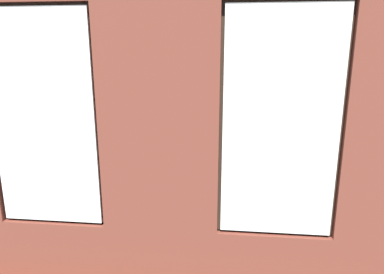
# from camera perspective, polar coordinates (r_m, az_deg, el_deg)

# --- Properties ---
(ground_plane) EXTENTS (6.91, 5.98, 0.10)m
(ground_plane) POSITION_cam_1_polar(r_m,az_deg,el_deg) (6.07, -0.18, -8.58)
(ground_plane) COLOR brown
(brick_wall_with_windows) EXTENTS (6.31, 0.30, 3.18)m
(brick_wall_with_windows) POSITION_cam_1_polar(r_m,az_deg,el_deg) (3.11, -5.55, 0.68)
(brick_wall_with_windows) COLOR brown
(brick_wall_with_windows) RESTS_ON ground_plane
(white_wall_right) EXTENTS (0.10, 4.98, 3.18)m
(white_wall_right) POSITION_cam_1_polar(r_m,az_deg,el_deg) (6.58, -28.56, 6.26)
(white_wall_right) COLOR silver
(white_wall_right) RESTS_ON ground_plane
(couch_by_window) EXTENTS (1.79, 0.87, 0.80)m
(couch_by_window) POSITION_cam_1_polar(r_m,az_deg,el_deg) (4.19, -6.09, -13.82)
(couch_by_window) COLOR black
(couch_by_window) RESTS_ON ground_plane
(couch_left) EXTENTS (0.98, 2.02, 0.80)m
(couch_left) POSITION_cam_1_polar(r_m,az_deg,el_deg) (6.09, 23.44, -5.91)
(couch_left) COLOR black
(couch_left) RESTS_ON ground_plane
(coffee_table) EXTENTS (1.48, 0.79, 0.43)m
(coffee_table) POSITION_cam_1_polar(r_m,az_deg,el_deg) (6.19, 2.06, -3.90)
(coffee_table) COLOR tan
(coffee_table) RESTS_ON ground_plane
(cup_ceramic) EXTENTS (0.08, 0.08, 0.10)m
(cup_ceramic) POSITION_cam_1_polar(r_m,az_deg,el_deg) (6.27, 5.88, -2.75)
(cup_ceramic) COLOR silver
(cup_ceramic) RESTS_ON coffee_table
(candle_jar) EXTENTS (0.08, 0.08, 0.11)m
(candle_jar) POSITION_cam_1_polar(r_m,az_deg,el_deg) (6.26, 0.44, -2.66)
(candle_jar) COLOR #B7333D
(candle_jar) RESTS_ON coffee_table
(table_plant_small) EXTENTS (0.15, 0.15, 0.22)m
(table_plant_small) POSITION_cam_1_polar(r_m,az_deg,el_deg) (6.02, 3.05, -2.76)
(table_plant_small) COLOR #47423D
(table_plant_small) RESTS_ON coffee_table
(remote_silver) EXTENTS (0.18, 0.08, 0.02)m
(remote_silver) POSITION_cam_1_polar(r_m,az_deg,el_deg) (6.10, -2.19, -3.56)
(remote_silver) COLOR #B2B2B7
(remote_silver) RESTS_ON coffee_table
(media_console) EXTENTS (0.99, 0.42, 0.55)m
(media_console) POSITION_cam_1_polar(r_m,az_deg,el_deg) (7.27, -22.28, -3.10)
(media_console) COLOR black
(media_console) RESTS_ON ground_plane
(tv_flatscreen) EXTENTS (1.01, 0.20, 0.71)m
(tv_flatscreen) POSITION_cam_1_polar(r_m,az_deg,el_deg) (7.12, -22.73, 1.81)
(tv_flatscreen) COLOR black
(tv_flatscreen) RESTS_ON media_console
(papasan_chair) EXTENTS (1.08, 1.08, 0.68)m
(papasan_chair) POSITION_cam_1_polar(r_m,az_deg,el_deg) (7.86, -3.34, 0.39)
(papasan_chair) COLOR olive
(papasan_chair) RESTS_ON ground_plane
(potted_plant_between_couches) EXTENTS (0.81, 0.79, 1.06)m
(potted_plant_between_couches) POSITION_cam_1_polar(r_m,az_deg,el_deg) (4.07, 13.20, -10.85)
(potted_plant_between_couches) COLOR gray
(potted_plant_between_couches) RESTS_ON ground_plane
(potted_plant_foreground_right) EXTENTS (0.53, 0.53, 0.71)m
(potted_plant_foreground_right) POSITION_cam_1_polar(r_m,az_deg,el_deg) (8.34, -16.00, 0.81)
(potted_plant_foreground_right) COLOR gray
(potted_plant_foreground_right) RESTS_ON ground_plane
(potted_plant_near_tv) EXTENTS (0.90, 1.06, 1.44)m
(potted_plant_near_tv) POSITION_cam_1_polar(r_m,az_deg,el_deg) (6.06, -22.34, -0.15)
(potted_plant_near_tv) COLOR gray
(potted_plant_near_tv) RESTS_ON ground_plane
(potted_plant_corner_near_left) EXTENTS (0.81, 0.88, 1.10)m
(potted_plant_corner_near_left) POSITION_cam_1_polar(r_m,az_deg,el_deg) (7.98, 20.48, 1.16)
(potted_plant_corner_near_left) COLOR #9E5638
(potted_plant_corner_near_left) RESTS_ON ground_plane
(potted_plant_by_left_couch) EXTENTS (0.26, 0.26, 0.45)m
(potted_plant_by_left_couch) POSITION_cam_1_polar(r_m,az_deg,el_deg) (7.33, 17.20, -2.44)
(potted_plant_by_left_couch) COLOR brown
(potted_plant_by_left_couch) RESTS_ON ground_plane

